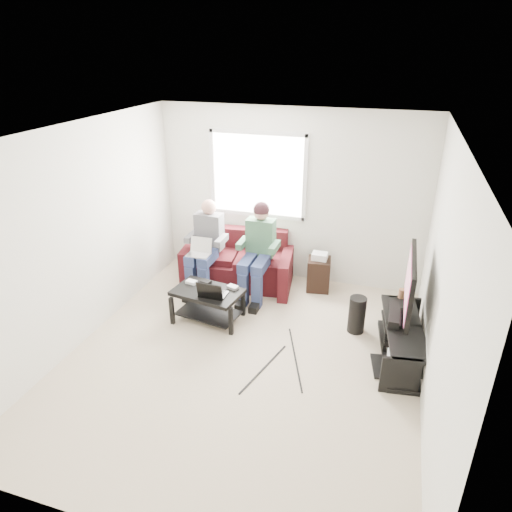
% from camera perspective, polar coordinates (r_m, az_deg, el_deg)
% --- Properties ---
extents(floor, '(4.50, 4.50, 0.00)m').
position_cam_1_polar(floor, '(5.51, -1.80, -12.70)').
color(floor, '#C3B097').
rests_on(floor, ground).
extents(ceiling, '(4.50, 4.50, 0.00)m').
position_cam_1_polar(ceiling, '(4.43, -2.27, 15.00)').
color(ceiling, white).
rests_on(ceiling, wall_back).
extents(wall_back, '(4.50, 0.00, 4.50)m').
position_cam_1_polar(wall_back, '(6.84, 4.26, 7.34)').
color(wall_back, silver).
rests_on(wall_back, floor).
extents(wall_front, '(4.50, 0.00, 4.50)m').
position_cam_1_polar(wall_front, '(3.14, -16.33, -17.41)').
color(wall_front, silver).
rests_on(wall_front, floor).
extents(wall_left, '(0.00, 4.50, 4.50)m').
position_cam_1_polar(wall_left, '(5.76, -21.17, 2.19)').
color(wall_left, silver).
rests_on(wall_left, floor).
extents(wall_right, '(0.00, 4.50, 4.50)m').
position_cam_1_polar(wall_right, '(4.63, 22.12, -3.54)').
color(wall_right, silver).
rests_on(wall_right, floor).
extents(window, '(1.48, 0.04, 1.28)m').
position_cam_1_polar(window, '(6.87, 0.19, 10.08)').
color(window, white).
rests_on(window, wall_back).
extents(sofa, '(1.79, 0.97, 0.79)m').
position_cam_1_polar(sofa, '(7.01, -2.25, -1.00)').
color(sofa, '#3F0F14').
rests_on(sofa, floor).
extents(person_left, '(0.40, 0.70, 1.32)m').
position_cam_1_polar(person_left, '(6.73, -6.32, 1.68)').
color(person_left, navy).
rests_on(person_left, sofa).
extents(person_right, '(0.40, 0.71, 1.37)m').
position_cam_1_polar(person_right, '(6.46, 0.26, 1.41)').
color(person_right, navy).
rests_on(person_right, sofa).
extents(laptop_silver, '(0.35, 0.26, 0.24)m').
position_cam_1_polar(laptop_silver, '(6.54, -7.15, 0.64)').
color(laptop_silver, silver).
rests_on(laptop_silver, person_left).
extents(coffee_table, '(0.96, 0.67, 0.44)m').
position_cam_1_polar(coffee_table, '(6.06, -6.06, -5.27)').
color(coffee_table, black).
rests_on(coffee_table, floor).
extents(laptop_black, '(0.35, 0.26, 0.24)m').
position_cam_1_polar(laptop_black, '(5.84, -5.38, -3.83)').
color(laptop_black, black).
rests_on(laptop_black, coffee_table).
extents(controller_a, '(0.15, 0.11, 0.04)m').
position_cam_1_polar(controller_a, '(6.20, -8.07, -3.23)').
color(controller_a, silver).
rests_on(controller_a, coffee_table).
extents(controller_b, '(0.16, 0.13, 0.04)m').
position_cam_1_polar(controller_b, '(6.18, -6.32, -3.23)').
color(controller_b, black).
rests_on(controller_b, coffee_table).
extents(controller_c, '(0.16, 0.13, 0.04)m').
position_cam_1_polar(controller_c, '(6.02, -2.92, -3.91)').
color(controller_c, gray).
rests_on(controller_c, coffee_table).
extents(tv_stand, '(0.58, 1.40, 0.45)m').
position_cam_1_polar(tv_stand, '(5.68, 17.70, -10.26)').
color(tv_stand, black).
rests_on(tv_stand, floor).
extents(tv, '(0.12, 1.10, 0.81)m').
position_cam_1_polar(tv, '(5.41, 18.66, -3.50)').
color(tv, black).
rests_on(tv, tv_stand).
extents(soundbar, '(0.12, 0.50, 0.10)m').
position_cam_1_polar(soundbar, '(5.60, 16.89, -7.05)').
color(soundbar, black).
rests_on(soundbar, tv_stand).
extents(drink_cup, '(0.08, 0.08, 0.12)m').
position_cam_1_polar(drink_cup, '(6.06, 17.74, -4.48)').
color(drink_cup, '#986141').
rests_on(drink_cup, tv_stand).
extents(console_white, '(0.30, 0.22, 0.06)m').
position_cam_1_polar(console_white, '(5.31, 17.70, -12.07)').
color(console_white, silver).
rests_on(console_white, tv_stand).
extents(console_grey, '(0.34, 0.26, 0.08)m').
position_cam_1_polar(console_grey, '(5.89, 17.87, -8.00)').
color(console_grey, gray).
rests_on(console_grey, tv_stand).
extents(console_black, '(0.38, 0.30, 0.07)m').
position_cam_1_polar(console_black, '(5.60, 17.79, -9.93)').
color(console_black, black).
rests_on(console_black, tv_stand).
extents(subwoofer, '(0.21, 0.21, 0.49)m').
position_cam_1_polar(subwoofer, '(5.98, 12.50, -7.17)').
color(subwoofer, black).
rests_on(subwoofer, floor).
extents(keyboard_floor, '(0.22, 0.46, 0.02)m').
position_cam_1_polar(keyboard_floor, '(5.56, 15.07, -13.17)').
color(keyboard_floor, black).
rests_on(keyboard_floor, floor).
extents(end_table, '(0.33, 0.33, 0.59)m').
position_cam_1_polar(end_table, '(6.86, 7.83, -2.13)').
color(end_table, black).
rests_on(end_table, floor).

